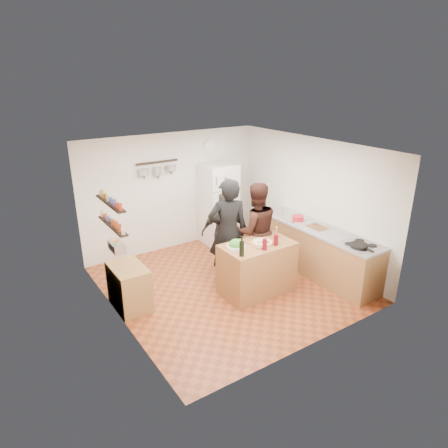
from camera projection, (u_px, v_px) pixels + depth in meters
room_shell at (215, 214)px, 7.18m from camera, size 4.20×4.20×4.20m
prep_island at (257, 268)px, 6.93m from camera, size 1.25×0.72×0.91m
pizza_board at (262, 243)px, 6.79m from camera, size 0.42×0.34×0.02m
pizza at (262, 242)px, 6.78m from camera, size 0.34×0.34×0.02m
salad_bowl at (236, 247)px, 6.58m from camera, size 0.31×0.31×0.06m
wine_bottle at (242, 249)px, 6.29m from camera, size 0.08×0.08×0.24m
wine_glass_near at (265, 244)px, 6.52m from camera, size 0.08×0.08×0.19m
wine_glass_far at (276, 240)px, 6.69m from camera, size 0.08×0.08×0.19m
pepper_mill at (276, 233)px, 7.01m from camera, size 0.05×0.05×0.16m
salt_canister at (276, 239)px, 6.81m from camera, size 0.07×0.07×0.12m
person_left at (228, 232)px, 7.06m from camera, size 0.84×0.70×1.97m
person_center at (255, 231)px, 7.32m from camera, size 1.07×0.95×1.83m
person_back at (225, 232)px, 7.64m from camera, size 0.98×0.75×1.55m
counter_run at (317, 251)px, 7.61m from camera, size 0.63×2.63×0.90m
stove_top at (361, 246)px, 6.71m from camera, size 0.60×0.62×0.02m
skillet at (359, 246)px, 6.61m from camera, size 0.29×0.29×0.06m
sink at (288, 215)px, 8.10m from camera, size 0.50×0.80×0.03m
cutting_board at (317, 228)px, 7.48m from camera, size 0.30×0.40×0.02m
red_bowl at (298, 218)px, 7.80m from camera, size 0.23×0.23×0.09m
fridge at (219, 204)px, 8.85m from camera, size 0.70×0.68×1.80m
wall_clock at (210, 145)px, 8.66m from camera, size 0.30×0.03×0.30m
spice_shelf_lower at (113, 226)px, 5.94m from camera, size 0.12×1.00×0.02m
spice_shelf_upper at (110, 203)px, 5.82m from camera, size 0.12×1.00×0.02m
produce_basket at (117, 247)px, 6.08m from camera, size 0.18×0.35×0.14m
side_table at (129, 287)px, 6.50m from camera, size 0.50×0.80×0.73m
pot_rack at (157, 162)px, 8.00m from camera, size 0.90×0.04×0.04m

